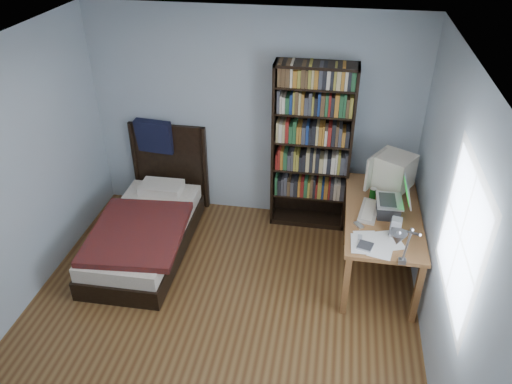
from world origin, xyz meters
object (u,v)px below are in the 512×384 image
at_px(crt_monitor, 391,171).
at_px(soda_can, 373,194).
at_px(desk_lamp, 399,240).
at_px(speaker, 396,227).
at_px(laptop, 391,205).
at_px(desk, 378,215).
at_px(keyboard, 369,211).
at_px(bookshelf, 312,149).
at_px(bed, 147,226).

height_order(crt_monitor, soda_can, crt_monitor).
height_order(desk_lamp, speaker, desk_lamp).
distance_m(crt_monitor, desk_lamp, 1.61).
bearing_deg(laptop, desk, 97.21).
bearing_deg(laptop, desk_lamp, -92.98).
relative_size(keyboard, bookshelf, 0.22).
height_order(laptop, bookshelf, bookshelf).
distance_m(crt_monitor, laptop, 0.46).
distance_m(desk, bed, 2.59).
xyz_separation_m(crt_monitor, soda_can, (-0.17, -0.18, -0.19)).
height_order(bookshelf, bed, bookshelf).
height_order(crt_monitor, keyboard, crt_monitor).
relative_size(laptop, keyboard, 0.93).
bearing_deg(laptop, speaker, -84.96).
relative_size(soda_can, bed, 0.06).
height_order(crt_monitor, laptop, crt_monitor).
distance_m(keyboard, speaker, 0.43).
bearing_deg(laptop, bookshelf, 137.06).
distance_m(desk, speaker, 0.90).
bearing_deg(laptop, soda_can, 121.28).
bearing_deg(speaker, crt_monitor, 100.10).
bearing_deg(bookshelf, crt_monitor, -22.12).
bearing_deg(bookshelf, desk, -23.85).
xyz_separation_m(crt_monitor, speaker, (0.02, -0.79, -0.16)).
distance_m(soda_can, bed, 2.52).
distance_m(desk, soda_can, 0.43).
relative_size(laptop, speaker, 2.14).
distance_m(speaker, bookshelf, 1.46).
height_order(desk_lamp, bed, desk_lamp).
distance_m(laptop, speaker, 0.35).
height_order(desk, soda_can, soda_can).
height_order(laptop, bed, bed).
bearing_deg(crt_monitor, desk_lamp, -92.61).
bearing_deg(speaker, desk_lamp, -87.69).
xyz_separation_m(laptop, bookshelf, (-0.85, 0.80, 0.15)).
relative_size(desk_lamp, keyboard, 1.52).
relative_size(desk, speaker, 8.10).
distance_m(desk, desk_lamp, 1.80).
bearing_deg(soda_can, bookshelf, 142.64).
xyz_separation_m(laptop, soda_can, (-0.16, 0.27, -0.05)).
relative_size(keyboard, speaker, 2.30).
xyz_separation_m(crt_monitor, keyboard, (-0.22, -0.44, -0.24)).
xyz_separation_m(desk, soda_can, (-0.11, -0.18, 0.38)).
bearing_deg(speaker, bookshelf, 136.50).
relative_size(laptop, bookshelf, 0.20).
xyz_separation_m(keyboard, speaker, (0.23, -0.35, 0.08)).
distance_m(desk, crt_monitor, 0.57).
bearing_deg(keyboard, bed, -170.46).
bearing_deg(bed, desk, 9.73).
bearing_deg(keyboard, desk, 81.18).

